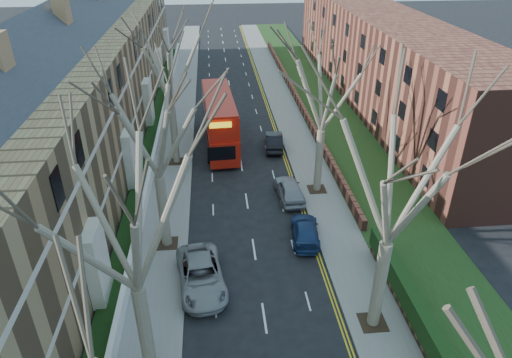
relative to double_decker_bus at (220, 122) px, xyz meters
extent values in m
cube|color=slate|center=(-4.28, 7.46, -2.30)|extent=(3.00, 102.00, 0.12)
cube|color=slate|center=(7.72, 7.46, -2.30)|extent=(3.00, 102.00, 0.12)
cube|color=olive|center=(-12.08, -0.54, 2.64)|extent=(9.00, 78.00, 10.00)
cube|color=#2B2D34|center=(-12.08, -0.54, 8.64)|extent=(4.67, 78.00, 4.67)
cube|color=silver|center=(-7.63, -0.54, 1.14)|extent=(0.12, 78.00, 0.35)
cube|color=silver|center=(-7.63, -0.54, 4.64)|extent=(0.12, 78.00, 0.35)
cube|color=brown|center=(19.22, 11.46, 2.64)|extent=(8.00, 54.00, 10.00)
cube|color=brown|center=(9.42, 11.46, -1.79)|extent=(0.35, 54.00, 0.90)
cube|color=white|center=(-5.93, -0.54, -1.74)|extent=(0.30, 78.00, 1.00)
cube|color=#1B3613|center=(12.22, 7.46, -2.21)|extent=(6.00, 102.00, 0.06)
cylinder|color=#675B49|center=(-3.98, -25.54, 0.38)|extent=(0.64, 0.64, 5.25)
cylinder|color=#675B49|center=(-3.98, -15.54, 0.30)|extent=(0.64, 0.64, 5.07)
cube|color=#2D2116|center=(-3.98, -15.54, -2.23)|extent=(1.40, 1.40, 0.05)
cylinder|color=#675B49|center=(-3.98, -3.54, 0.38)|extent=(0.60, 0.60, 5.25)
cube|color=#2D2116|center=(-3.98, -3.54, -2.23)|extent=(1.40, 1.40, 0.05)
cylinder|color=#675B49|center=(7.42, -23.54, 0.38)|extent=(0.64, 0.64, 5.25)
cube|color=#2D2116|center=(7.42, -23.54, -2.23)|extent=(1.40, 1.40, 0.05)
cylinder|color=#675B49|center=(7.42, -9.54, 0.30)|extent=(0.60, 0.60, 5.07)
cube|color=#2D2116|center=(7.42, -9.54, -2.23)|extent=(1.40, 1.40, 0.05)
cube|color=#A7170B|center=(0.00, 0.00, -0.86)|extent=(3.24, 11.62, 2.30)
cube|color=#A7170B|center=(0.00, 0.00, 1.33)|extent=(3.21, 11.04, 2.09)
cube|color=black|center=(0.00, 0.00, -0.39)|extent=(3.21, 10.70, 0.94)
cube|color=black|center=(0.00, 0.00, 1.44)|extent=(3.20, 10.47, 0.94)
imported|color=gray|center=(-1.67, -19.66, -1.58)|extent=(3.29, 5.91, 1.56)
imported|color=navy|center=(5.25, -15.70, -1.72)|extent=(2.30, 4.59, 1.28)
imported|color=gray|center=(5.03, -10.45, -1.59)|extent=(2.08, 4.62, 1.54)
imported|color=black|center=(5.05, -1.37, -1.63)|extent=(2.02, 4.60, 1.47)
camera|label=1|loc=(-0.47, -40.27, 16.32)|focal=32.00mm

